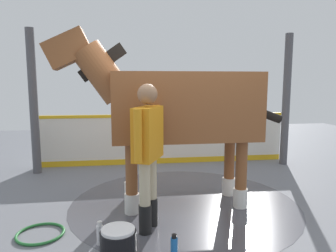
% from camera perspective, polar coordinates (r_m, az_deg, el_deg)
% --- Properties ---
extents(ground_plane, '(16.00, 16.00, 0.02)m').
position_cam_1_polar(ground_plane, '(4.67, 2.32, -14.36)').
color(ground_plane, slate).
extents(wet_patch, '(3.29, 3.29, 0.00)m').
position_cam_1_polar(wet_patch, '(4.78, 2.89, -13.64)').
color(wet_patch, '#4C4C54').
rests_on(wet_patch, ground).
extents(barrier_wall, '(0.26, 5.30, 1.08)m').
position_cam_1_polar(barrier_wall, '(6.88, -0.69, -2.65)').
color(barrier_wall, silver).
rests_on(barrier_wall, ground).
extents(roof_post_near, '(0.16, 0.16, 2.75)m').
position_cam_1_polar(roof_post_near, '(6.53, -23.06, 3.94)').
color(roof_post_near, '#4C4C51').
rests_on(roof_post_near, ground).
extents(roof_post_far, '(0.16, 0.16, 2.75)m').
position_cam_1_polar(roof_post_far, '(7.16, 20.51, 4.36)').
color(roof_post_far, '#4C4C51').
rests_on(roof_post_far, ground).
extents(horse, '(0.99, 3.34, 2.47)m').
position_cam_1_polar(horse, '(4.44, 1.60, 3.39)').
color(horse, brown).
rests_on(horse, ground).
extents(handler, '(0.63, 0.42, 1.74)m').
position_cam_1_polar(handler, '(3.70, -3.64, -3.72)').
color(handler, black).
rests_on(handler, ground).
extents(wash_bucket, '(0.36, 0.36, 0.34)m').
position_cam_1_polar(wash_bucket, '(3.36, -8.94, -20.44)').
color(wash_bucket, black).
rests_on(wash_bucket, ground).
extents(bottle_shampoo, '(0.07, 0.07, 0.26)m').
position_cam_1_polar(bottle_shampoo, '(3.71, -12.15, -18.47)').
color(bottle_shampoo, white).
rests_on(bottle_shampoo, ground).
extents(bottle_spray, '(0.07, 0.07, 0.22)m').
position_cam_1_polar(bottle_spray, '(3.47, 1.11, -20.68)').
color(bottle_spray, blue).
rests_on(bottle_spray, ground).
extents(hose_coil, '(0.55, 0.55, 0.03)m').
position_cam_1_polar(hose_coil, '(4.15, -21.99, -17.51)').
color(hose_coil, '#267233').
rests_on(hose_coil, ground).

